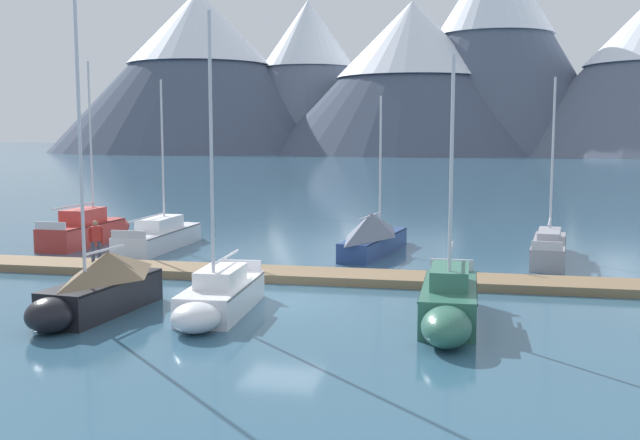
{
  "coord_description": "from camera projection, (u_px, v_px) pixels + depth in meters",
  "views": [
    {
      "loc": [
        6.0,
        -22.78,
        5.45
      ],
      "look_at": [
        0.0,
        6.0,
        2.0
      ],
      "focal_mm": 41.86,
      "sensor_mm": 36.0,
      "label": 1
    }
  ],
  "objects": [
    {
      "name": "person_on_dock",
      "position": [
        96.0,
        239.0,
        29.65
      ],
      "size": [
        0.45,
        0.44,
        1.69
      ],
      "color": "#384256",
      "rests_on": "dock"
    },
    {
      "name": "sailboat_far_berth",
      "position": [
        374.0,
        233.0,
        33.72
      ],
      "size": [
        2.55,
        7.41,
        7.11
      ],
      "color": "navy",
      "rests_on": "ground"
    },
    {
      "name": "dock",
      "position": [
        309.0,
        275.0,
        27.87
      ],
      "size": [
        29.07,
        2.32,
        0.3
      ],
      "color": "#846B4C",
      "rests_on": "ground"
    },
    {
      "name": "sailboat_mid_dock_port",
      "position": [
        99.0,
        285.0,
        22.43
      ],
      "size": [
        2.13,
        5.56,
        9.15
      ],
      "color": "black",
      "rests_on": "ground"
    },
    {
      "name": "ground_plane",
      "position": [
        282.0,
        303.0,
        24.0
      ],
      "size": [
        700.0,
        700.0,
        0.0
      ],
      "primitive_type": "plane",
      "color": "#335B75"
    },
    {
      "name": "sailboat_nearest_berth",
      "position": [
        89.0,
        230.0,
        36.74
      ],
      "size": [
        1.99,
        6.64,
        8.92
      ],
      "color": "#B2332D",
      "rests_on": "ground"
    },
    {
      "name": "sailboat_outer_slip",
      "position": [
        449.0,
        303.0,
        21.08
      ],
      "size": [
        1.59,
        6.21,
        7.57
      ],
      "color": "#336B56",
      "rests_on": "ground"
    },
    {
      "name": "sailboat_end_of_dock",
      "position": [
        549.0,
        246.0,
        32.19
      ],
      "size": [
        2.03,
        7.03,
        7.81
      ],
      "color": "#93939E",
      "rests_on": "ground"
    },
    {
      "name": "mountain_shoulder_ridge",
      "position": [
        411.0,
        73.0,
        197.73
      ],
      "size": [
        75.8,
        75.8,
        39.87
      ],
      "color": "#424C60",
      "rests_on": "ground"
    },
    {
      "name": "mountain_west_summit",
      "position": [
        199.0,
        68.0,
        216.36
      ],
      "size": [
        85.64,
        85.64,
        46.09
      ],
      "color": "#424C60",
      "rests_on": "ground"
    },
    {
      "name": "sailboat_second_berth",
      "position": [
        162.0,
        235.0,
        35.56
      ],
      "size": [
        1.87,
        7.18,
        7.94
      ],
      "color": "silver",
      "rests_on": "ground"
    },
    {
      "name": "mountain_east_summit",
      "position": [
        495.0,
        42.0,
        200.76
      ],
      "size": [
        66.97,
        66.97,
        56.64
      ],
      "color": "#4C566B",
      "rests_on": "ground"
    },
    {
      "name": "sailboat_mid_dock_starboard",
      "position": [
        218.0,
        296.0,
        22.35
      ],
      "size": [
        1.89,
        5.6,
        8.89
      ],
      "color": "white",
      "rests_on": "ground"
    },
    {
      "name": "mountain_central_massif",
      "position": [
        308.0,
        72.0,
        219.34
      ],
      "size": [
        58.59,
        58.59,
        44.01
      ],
      "color": "slate",
      "rests_on": "ground"
    }
  ]
}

